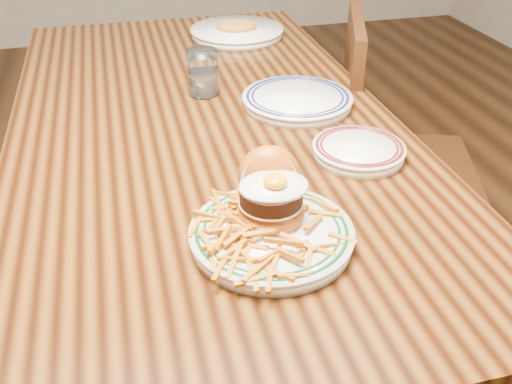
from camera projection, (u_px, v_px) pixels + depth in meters
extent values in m
plane|color=black|center=(216.00, 347.00, 1.70)|extent=(6.00, 6.00, 0.00)
cube|color=black|center=(204.00, 128.00, 1.30)|extent=(0.85, 1.60, 0.05)
cylinder|color=black|center=(73.00, 143.00, 2.03)|extent=(0.07, 0.07, 0.70)
cylinder|color=black|center=(270.00, 122.00, 2.18)|extent=(0.07, 0.07, 0.70)
cube|color=#3C1C0C|center=(404.00, 169.00, 1.75)|extent=(0.52, 0.52, 0.04)
cube|color=#3C1C0C|center=(351.00, 94.00, 1.64)|extent=(0.17, 0.39, 0.44)
cylinder|color=#3C1C0C|center=(441.00, 200.00, 2.00)|extent=(0.04, 0.04, 0.40)
cylinder|color=#3C1C0C|center=(340.00, 194.00, 2.03)|extent=(0.04, 0.04, 0.40)
cylinder|color=#3C1C0C|center=(460.00, 264.00, 1.71)|extent=(0.04, 0.04, 0.40)
cylinder|color=#3C1C0C|center=(342.00, 257.00, 1.74)|extent=(0.04, 0.04, 0.40)
cylinder|color=white|center=(271.00, 237.00, 0.90)|extent=(0.25, 0.25, 0.02)
cylinder|color=white|center=(272.00, 231.00, 0.89)|extent=(0.26, 0.26, 0.01)
torus|color=#0C4319|center=(272.00, 230.00, 0.89)|extent=(0.24, 0.24, 0.01)
torus|color=#0C4319|center=(272.00, 230.00, 0.89)|extent=(0.22, 0.22, 0.01)
ellipsoid|color=#A55015|center=(271.00, 212.00, 0.91)|extent=(0.11, 0.11, 0.05)
cylinder|color=#D7B586|center=(271.00, 202.00, 0.90)|extent=(0.10, 0.10, 0.00)
cylinder|color=black|center=(271.00, 195.00, 0.89)|extent=(0.10, 0.10, 0.03)
ellipsoid|color=white|center=(274.00, 186.00, 0.88)|extent=(0.11, 0.09, 0.01)
ellipsoid|color=orange|center=(275.00, 181.00, 0.88)|extent=(0.04, 0.04, 0.02)
ellipsoid|color=#A55015|center=(269.00, 176.00, 0.95)|extent=(0.12, 0.11, 0.12)
cylinder|color=#D7B586|center=(269.00, 182.00, 0.93)|extent=(0.10, 0.05, 0.09)
cylinder|color=white|center=(358.00, 153.00, 1.13)|extent=(0.18, 0.18, 0.02)
cylinder|color=white|center=(359.00, 147.00, 1.12)|extent=(0.18, 0.18, 0.01)
torus|color=#58141A|center=(359.00, 146.00, 1.12)|extent=(0.17, 0.17, 0.01)
torus|color=#58141A|center=(359.00, 146.00, 1.12)|extent=(0.16, 0.16, 0.01)
cube|color=silver|center=(367.00, 143.00, 1.14)|extent=(0.05, 0.11, 0.00)
cylinder|color=white|center=(297.00, 102.00, 1.34)|extent=(0.25, 0.25, 0.02)
cylinder|color=white|center=(297.00, 97.00, 1.33)|extent=(0.26, 0.26, 0.01)
torus|color=#0E1749|center=(297.00, 96.00, 1.33)|extent=(0.24, 0.24, 0.01)
torus|color=#0E1749|center=(297.00, 96.00, 1.33)|extent=(0.22, 0.22, 0.01)
cylinder|color=white|center=(203.00, 73.00, 1.37)|extent=(0.07, 0.07, 0.11)
cylinder|color=silver|center=(203.00, 83.00, 1.39)|extent=(0.06, 0.06, 0.05)
cylinder|color=white|center=(237.00, 33.00, 1.78)|extent=(0.28, 0.28, 0.02)
cylinder|color=white|center=(237.00, 29.00, 1.77)|extent=(0.29, 0.29, 0.01)
ellipsoid|color=#BA7C35|center=(237.00, 26.00, 1.76)|extent=(0.13, 0.10, 0.04)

